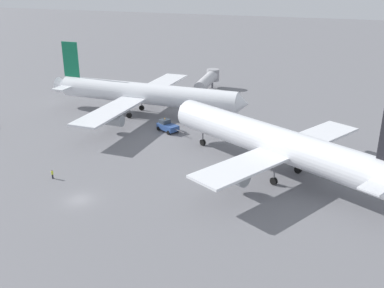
{
  "coord_description": "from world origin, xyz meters",
  "views": [
    {
      "loc": [
        37.55,
        -53.08,
        33.95
      ],
      "look_at": [
        12.11,
        19.01,
        4.0
      ],
      "focal_mm": 41.93,
      "sensor_mm": 36.0,
      "label": 1
    }
  ],
  "objects_px": {
    "airliner_at_gate_left": "(145,94)",
    "jet_bridge": "(208,80)",
    "airliner_being_pushed": "(275,143)",
    "ground_crew_wing_walker_right": "(52,174)",
    "pushback_tug": "(167,126)"
  },
  "relations": [
    {
      "from": "jet_bridge",
      "to": "airliner_being_pushed",
      "type": "bearing_deg",
      "value": -60.75
    },
    {
      "from": "airliner_at_gate_left",
      "to": "airliner_being_pushed",
      "type": "xyz_separation_m",
      "value": [
        35.86,
        -23.44,
        0.37
      ]
    },
    {
      "from": "airliner_being_pushed",
      "to": "ground_crew_wing_walker_right",
      "type": "distance_m",
      "value": 38.99
    },
    {
      "from": "airliner_being_pushed",
      "to": "ground_crew_wing_walker_right",
      "type": "bearing_deg",
      "value": -157.56
    },
    {
      "from": "airliner_being_pushed",
      "to": "ground_crew_wing_walker_right",
      "type": "height_order",
      "value": "airliner_being_pushed"
    },
    {
      "from": "ground_crew_wing_walker_right",
      "to": "jet_bridge",
      "type": "bearing_deg",
      "value": 83.02
    },
    {
      "from": "airliner_being_pushed",
      "to": "ground_crew_wing_walker_right",
      "type": "xyz_separation_m",
      "value": [
        -35.74,
        -14.76,
        -5.01
      ]
    },
    {
      "from": "ground_crew_wing_walker_right",
      "to": "jet_bridge",
      "type": "xyz_separation_m",
      "value": [
        7.89,
        64.48,
        3.02
      ]
    },
    {
      "from": "airliner_being_pushed",
      "to": "jet_bridge",
      "type": "relative_size",
      "value": 2.49
    },
    {
      "from": "airliner_at_gate_left",
      "to": "pushback_tug",
      "type": "bearing_deg",
      "value": -43.01
    },
    {
      "from": "ground_crew_wing_walker_right",
      "to": "airliner_at_gate_left",
      "type": "bearing_deg",
      "value": 90.17
    },
    {
      "from": "pushback_tug",
      "to": "jet_bridge",
      "type": "xyz_separation_m",
      "value": [
        -1.62,
        35.26,
        2.65
      ]
    },
    {
      "from": "airliner_being_pushed",
      "to": "pushback_tug",
      "type": "relative_size",
      "value": 5.89
    },
    {
      "from": "pushback_tug",
      "to": "ground_crew_wing_walker_right",
      "type": "height_order",
      "value": "pushback_tug"
    },
    {
      "from": "airliner_at_gate_left",
      "to": "jet_bridge",
      "type": "distance_m",
      "value": 27.53
    }
  ]
}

